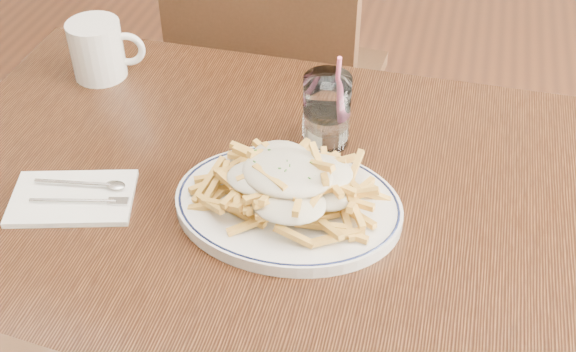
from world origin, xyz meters
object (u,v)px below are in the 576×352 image
(fries_plate, at_px, (288,205))
(water_glass, at_px, (327,115))
(table, at_px, (284,234))
(coffee_mug, at_px, (99,50))
(loaded_fries, at_px, (288,180))
(chair_far, at_px, (275,75))

(fries_plate, distance_m, water_glass, 0.19)
(table, xyz_separation_m, coffee_mug, (-0.42, 0.26, 0.13))
(table, distance_m, coffee_mug, 0.51)
(fries_plate, height_order, water_glass, water_glass)
(table, distance_m, fries_plate, 0.10)
(table, bearing_deg, loaded_fries, -63.31)
(fries_plate, bearing_deg, water_glass, 83.94)
(table, height_order, loaded_fries, loaded_fries)
(fries_plate, xyz_separation_m, coffee_mug, (-0.44, 0.28, 0.04))
(loaded_fries, bearing_deg, coffee_mug, 147.02)
(table, xyz_separation_m, water_glass, (0.03, 0.16, 0.13))
(loaded_fries, bearing_deg, fries_plate, 116.57)
(fries_plate, height_order, loaded_fries, loaded_fries)
(table, relative_size, water_glass, 6.97)
(chair_far, bearing_deg, table, -73.65)
(table, relative_size, coffee_mug, 8.71)
(water_glass, distance_m, coffee_mug, 0.47)
(loaded_fries, relative_size, coffee_mug, 2.03)
(water_glass, bearing_deg, coffee_mug, 167.54)
(chair_far, height_order, water_glass, chair_far)
(fries_plate, relative_size, coffee_mug, 2.91)
(loaded_fries, bearing_deg, table, 116.69)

